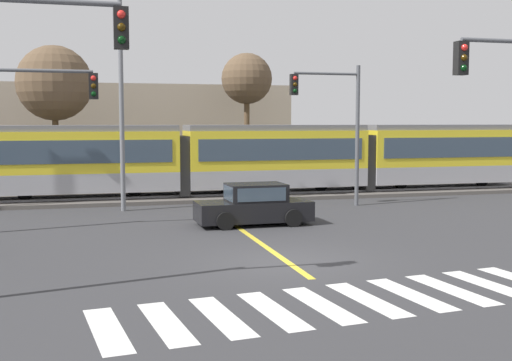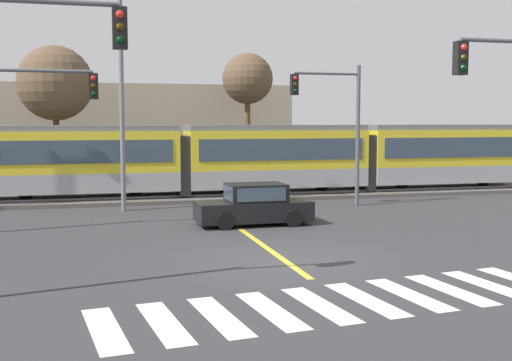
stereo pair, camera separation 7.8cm
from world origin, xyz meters
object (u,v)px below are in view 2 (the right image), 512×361
object	(u,v)px
bare_tree_east	(248,80)
traffic_light_near_left	(8,91)
light_rail_tram	(276,156)
bare_tree_west	(55,84)
street_lamp_centre	(126,81)
traffic_light_far_right	(336,114)
sedan_crossing	(254,206)
traffic_light_mid_left	(17,117)

from	to	relation	value
bare_tree_east	traffic_light_near_left	bearing A→B (deg)	-115.96
light_rail_tram	bare_tree_west	bearing A→B (deg)	160.05
street_lamp_centre	traffic_light_near_left	bearing A→B (deg)	-103.65
light_rail_tram	bare_tree_east	distance (m)	6.60
traffic_light_far_right	bare_tree_west	bearing A→B (deg)	146.01
light_rail_tram	street_lamp_centre	xyz separation A→B (m)	(-7.57, -3.44, 3.43)
light_rail_tram	sedan_crossing	bearing A→B (deg)	-111.55
traffic_light_mid_left	street_lamp_centre	size ratio (longest dim) A/B	0.60
bare_tree_east	sedan_crossing	bearing A→B (deg)	-103.00
traffic_light_far_right	bare_tree_west	distance (m)	14.84
street_lamp_centre	bare_tree_east	distance (m)	11.36
sedan_crossing	traffic_light_near_left	world-z (taller)	traffic_light_near_left
sedan_crossing	traffic_light_mid_left	distance (m)	8.78
sedan_crossing	traffic_light_mid_left	bearing A→B (deg)	176.28
traffic_light_far_right	street_lamp_centre	xyz separation A→B (m)	(-9.07, 0.92, 1.36)
light_rail_tram	traffic_light_near_left	xyz separation A→B (m)	(-10.75, -16.55, 2.40)
traffic_light_near_left	bare_tree_east	distance (m)	24.21
sedan_crossing	bare_tree_west	distance (m)	15.19
bare_tree_east	traffic_light_far_right	bearing A→B (deg)	-79.96
traffic_light_near_left	street_lamp_centre	distance (m)	13.53
traffic_light_mid_left	bare_tree_east	world-z (taller)	bare_tree_east
bare_tree_west	bare_tree_east	xyz separation A→B (m)	(10.55, 1.27, 0.43)
sedan_crossing	traffic_light_near_left	bearing A→B (deg)	-132.31
traffic_light_near_left	street_lamp_centre	bearing A→B (deg)	76.35
traffic_light_near_left	traffic_light_far_right	bearing A→B (deg)	44.86
traffic_light_mid_left	bare_tree_west	distance (m)	11.89
traffic_light_near_left	bare_tree_east	size ratio (longest dim) A/B	0.88
light_rail_tram	bare_tree_east	world-z (taller)	bare_tree_east
bare_tree_west	street_lamp_centre	bearing A→B (deg)	-66.67
bare_tree_west	bare_tree_east	distance (m)	10.63
traffic_light_near_left	bare_tree_west	size ratio (longest dim) A/B	0.88
traffic_light_mid_left	traffic_light_near_left	distance (m)	8.75
light_rail_tram	bare_tree_west	xyz separation A→B (m)	(-10.73, 3.89, 3.68)
traffic_light_far_right	bare_tree_west	world-z (taller)	bare_tree_west
sedan_crossing	bare_tree_east	world-z (taller)	bare_tree_east
traffic_light_mid_left	street_lamp_centre	bearing A→B (deg)	48.59
street_lamp_centre	bare_tree_west	distance (m)	7.99
sedan_crossing	street_lamp_centre	world-z (taller)	street_lamp_centre
traffic_light_far_right	traffic_light_near_left	size ratio (longest dim) A/B	0.92
traffic_light_far_right	street_lamp_centre	size ratio (longest dim) A/B	0.64
traffic_light_mid_left	bare_tree_east	size ratio (longest dim) A/B	0.76
traffic_light_mid_left	bare_tree_east	bearing A→B (deg)	49.08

